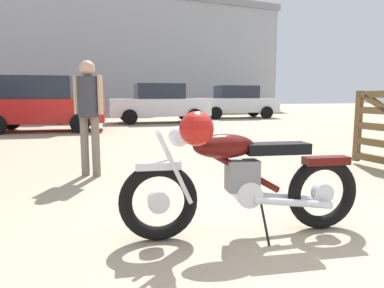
# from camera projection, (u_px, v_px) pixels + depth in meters

# --- Properties ---
(ground_plane) EXTENTS (80.00, 80.00, 0.00)m
(ground_plane) POSITION_uv_depth(u_px,v_px,m) (287.00, 240.00, 2.88)
(ground_plane) COLOR gray
(vintage_motorcycle) EXTENTS (2.07, 0.73, 1.07)m
(vintage_motorcycle) POSITION_uv_depth(u_px,v_px,m) (239.00, 178.00, 2.92)
(vintage_motorcycle) COLOR black
(vintage_motorcycle) RESTS_ON ground_plane
(bystander) EXTENTS (0.40, 0.30, 1.66)m
(bystander) POSITION_uv_depth(u_px,v_px,m) (89.00, 106.00, 5.06)
(bystander) COLOR #706656
(bystander) RESTS_ON ground_plane
(white_estate_far) EXTENTS (4.05, 2.14, 1.78)m
(white_estate_far) POSITION_uv_depth(u_px,v_px,m) (40.00, 103.00, 11.51)
(white_estate_far) COLOR black
(white_estate_far) RESTS_ON ground_plane
(silver_sedan_mid) EXTENTS (4.36, 2.25, 1.67)m
(silver_sedan_mid) POSITION_uv_depth(u_px,v_px,m) (236.00, 102.00, 18.48)
(silver_sedan_mid) COLOR black
(silver_sedan_mid) RESTS_ON ground_plane
(blue_hatchback_right) EXTENTS (4.31, 2.15, 1.67)m
(blue_hatchback_right) POSITION_uv_depth(u_px,v_px,m) (159.00, 103.00, 15.26)
(blue_hatchback_right) COLOR black
(blue_hatchback_right) RESTS_ON ground_plane
(pale_sedan_back) EXTENTS (4.93, 2.57, 1.74)m
(pale_sedan_back) POSITION_uv_depth(u_px,v_px,m) (23.00, 101.00, 14.97)
(pale_sedan_back) COLOR black
(pale_sedan_back) RESTS_ON ground_plane
(industrial_building) EXTENTS (24.90, 14.78, 17.85)m
(industrial_building) POSITION_uv_depth(u_px,v_px,m) (120.00, 58.00, 30.23)
(industrial_building) COLOR #9EA0A8
(industrial_building) RESTS_ON ground_plane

